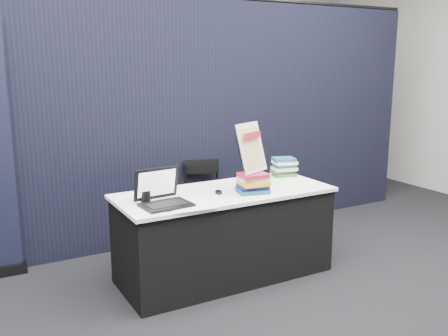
% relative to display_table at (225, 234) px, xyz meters
% --- Properties ---
extents(floor, '(8.00, 8.00, 0.00)m').
position_rel_display_table_xyz_m(floor, '(0.00, -0.55, -0.38)').
color(floor, black).
rests_on(floor, ground).
extents(wall_back, '(8.00, 0.02, 3.50)m').
position_rel_display_table_xyz_m(wall_back, '(0.00, 3.45, 1.37)').
color(wall_back, '#A8A59F').
rests_on(wall_back, floor).
extents(drape_partition, '(6.00, 0.08, 2.40)m').
position_rel_display_table_xyz_m(drape_partition, '(0.00, 1.05, 0.82)').
color(drape_partition, black).
rests_on(drape_partition, floor).
extents(display_table, '(1.80, 0.75, 0.75)m').
position_rel_display_table_xyz_m(display_table, '(0.00, 0.00, 0.00)').
color(display_table, black).
rests_on(display_table, floor).
extents(laptop, '(0.38, 0.32, 0.27)m').
position_rel_display_table_xyz_m(laptop, '(-0.60, -0.13, 0.44)').
color(laptop, black).
rests_on(laptop, display_table).
extents(mouse, '(0.09, 0.11, 0.03)m').
position_rel_display_table_xyz_m(mouse, '(-0.08, -0.04, 0.39)').
color(mouse, black).
rests_on(mouse, display_table).
extents(brochure_left, '(0.39, 0.34, 0.00)m').
position_rel_display_table_xyz_m(brochure_left, '(-0.69, -0.20, 0.38)').
color(brochure_left, silver).
rests_on(brochure_left, display_table).
extents(brochure_mid, '(0.41, 0.37, 0.00)m').
position_rel_display_table_xyz_m(brochure_mid, '(-0.64, -0.12, 0.38)').
color(brochure_mid, white).
rests_on(brochure_mid, display_table).
extents(brochure_right, '(0.35, 0.26, 0.00)m').
position_rel_display_table_xyz_m(brochure_right, '(-0.44, -0.27, 0.38)').
color(brochure_right, white).
rests_on(brochure_right, display_table).
extents(pen_cup, '(0.10, 0.10, 0.10)m').
position_rel_display_table_xyz_m(pen_cup, '(-0.70, -0.02, 0.42)').
color(pen_cup, black).
rests_on(pen_cup, display_table).
extents(book_stack_tall, '(0.27, 0.22, 0.16)m').
position_rel_display_table_xyz_m(book_stack_tall, '(0.19, -0.15, 0.46)').
color(book_stack_tall, navy).
rests_on(book_stack_tall, display_table).
extents(book_stack_short, '(0.23, 0.20, 0.17)m').
position_rel_display_table_xyz_m(book_stack_short, '(0.76, 0.22, 0.46)').
color(book_stack_short, '#217C25').
rests_on(book_stack_short, display_table).
extents(info_sign, '(0.33, 0.24, 0.42)m').
position_rel_display_table_xyz_m(info_sign, '(0.19, -0.11, 0.74)').
color(info_sign, black).
rests_on(info_sign, book_stack_tall).
extents(stacking_chair, '(0.46, 0.48, 0.83)m').
position_rel_display_table_xyz_m(stacking_chair, '(0.25, 0.79, 0.09)').
color(stacking_chair, black).
rests_on(stacking_chair, floor).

